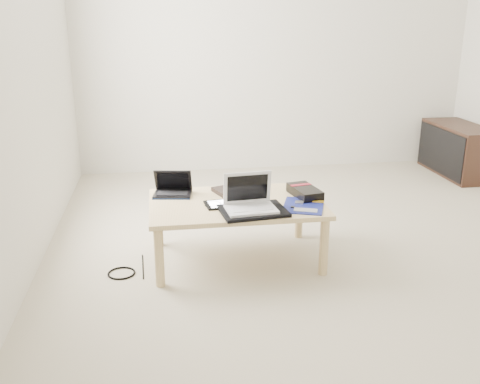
{
  "coord_description": "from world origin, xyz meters",
  "views": [
    {
      "loc": [
        -1.19,
        -3.39,
        1.52
      ],
      "look_at": [
        -0.7,
        -0.2,
        0.46
      ],
      "focal_mm": 40.0,
      "sensor_mm": 36.0,
      "label": 1
    }
  ],
  "objects": [
    {
      "name": "remote",
      "position": [
        -0.59,
        -0.16,
        0.41
      ],
      "size": [
        0.13,
        0.25,
        0.02
      ],
      "color": "#B7B8BC",
      "rests_on": "coffee_table"
    },
    {
      "name": "floor_cable_trail",
      "position": [
        -1.34,
        -0.24,
        0.0
      ],
      "size": [
        0.02,
        0.35,
        0.01
      ],
      "primitive_type": "cylinder",
      "rotation": [
        1.57,
        0.0,
        0.04
      ],
      "color": "black",
      "rests_on": "ground"
    },
    {
      "name": "tablet",
      "position": [
        -0.82,
        -0.25,
        0.41
      ],
      "size": [
        0.24,
        0.19,
        0.01
      ],
      "color": "black",
      "rests_on": "coffee_table"
    },
    {
      "name": "motherboard",
      "position": [
        -0.32,
        -0.35,
        0.4
      ],
      "size": [
        0.33,
        0.37,
        0.01
      ],
      "color": "navy",
      "rests_on": "coffee_table"
    },
    {
      "name": "ground",
      "position": [
        0.0,
        0.0,
        0.0
      ],
      "size": [
        4.0,
        4.0,
        0.0
      ],
      "primitive_type": "plane",
      "color": "#B1A88F",
      "rests_on": "ground"
    },
    {
      "name": "white_laptop",
      "position": [
        -0.67,
        -0.4,
        0.46
      ],
      "size": [
        0.31,
        0.24,
        0.22
      ],
      "color": "silver",
      "rests_on": "neoprene_sleeve"
    },
    {
      "name": "floor_cable_coil",
      "position": [
        -1.47,
        -0.32,
        0.01
      ],
      "size": [
        0.22,
        0.22,
        0.01
      ],
      "primitive_type": "torus",
      "rotation": [
        0.0,
        0.0,
        -0.4
      ],
      "color": "black",
      "rests_on": "ground"
    },
    {
      "name": "cable_coil",
      "position": [
        -0.88,
        -0.25,
        0.41
      ],
      "size": [
        0.11,
        0.11,
        0.01
      ],
      "primitive_type": "torus",
      "rotation": [
        0.0,
        0.0,
        -0.03
      ],
      "color": "black",
      "rests_on": "coffee_table"
    },
    {
      "name": "neoprene_sleeve",
      "position": [
        -0.66,
        -0.42,
        0.41
      ],
      "size": [
        0.42,
        0.33,
        0.02
      ],
      "primitive_type": "cube",
      "rotation": [
        0.0,
        0.0,
        0.12
      ],
      "color": "black",
      "rests_on": "coffee_table"
    },
    {
      "name": "gpu_box",
      "position": [
        -0.27,
        -0.16,
        0.43
      ],
      "size": [
        0.19,
        0.31,
        0.06
      ],
      "color": "black",
      "rests_on": "coffee_table"
    },
    {
      "name": "media_cabinet",
      "position": [
        1.77,
        1.45,
        0.25
      ],
      "size": [
        0.41,
        0.9,
        0.5
      ],
      "color": "#3C2318",
      "rests_on": "ground"
    },
    {
      "name": "book",
      "position": [
        -0.69,
        -0.02,
        0.41
      ],
      "size": [
        0.35,
        0.32,
        0.03
      ],
      "color": "black",
      "rests_on": "coffee_table"
    },
    {
      "name": "netbook",
      "position": [
        -1.12,
        -0.0,
        0.44
      ],
      "size": [
        0.27,
        0.22,
        0.17
      ],
      "color": "black",
      "rests_on": "coffee_table"
    },
    {
      "name": "coffee_table",
      "position": [
        -0.73,
        -0.2,
        0.35
      ],
      "size": [
        1.1,
        0.7,
        0.4
      ],
      "color": "tan",
      "rests_on": "ground"
    }
  ]
}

